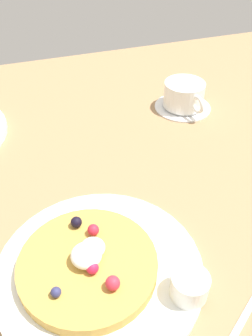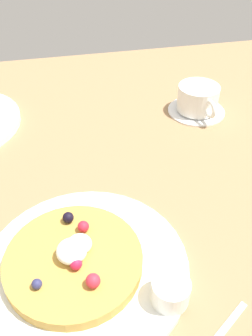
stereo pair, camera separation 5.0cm
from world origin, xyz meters
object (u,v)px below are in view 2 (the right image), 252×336
pancake_plate (86,266)px  syrup_ramekin (170,291)px  coffee_saucer (196,110)px  teaspoon (249,297)px  coffee_cup (198,98)px

pancake_plate → syrup_ramekin: syrup_ramekin is taller
coffee_saucer → teaspoon: bearing=-102.0°
pancake_plate → coffee_cup: size_ratio=2.36×
syrup_ramekin → teaspoon: bearing=-7.6°
teaspoon → syrup_ramekin: bearing=172.4°
pancake_plate → teaspoon: pancake_plate is taller
syrup_ramekin → teaspoon: syrup_ramekin is taller
coffee_cup → coffee_saucer: bearing=96.6°
pancake_plate → coffee_cup: bearing=50.5°
syrup_ramekin → teaspoon: 0.10m
coffee_cup → teaspoon: (-0.09, -0.43, -0.03)m
syrup_ramekin → coffee_cup: bearing=65.3°
syrup_ramekin → coffee_saucer: syrup_ramekin is taller
pancake_plate → teaspoon: (0.19, -0.08, -0.00)m
coffee_saucer → teaspoon: 0.44m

